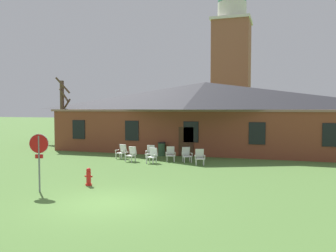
{
  "coord_description": "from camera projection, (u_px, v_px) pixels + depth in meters",
  "views": [
    {
      "loc": [
        5.87,
        -11.08,
        3.44
      ],
      "look_at": [
        -0.2,
        8.03,
        2.41
      ],
      "focal_mm": 36.89,
      "sensor_mm": 36.0,
      "label": 1
    }
  ],
  "objects": [
    {
      "name": "lawn_chair_under_eave",
      "position": [
        200.0,
        157.0,
        21.02
      ],
      "size": [
        0.74,
        0.79,
        0.96
      ],
      "color": "silver",
      "rests_on": "ground"
    },
    {
      "name": "lawn_chair_middle",
      "position": [
        152.0,
        155.0,
        21.65
      ],
      "size": [
        0.7,
        0.73,
        0.96
      ],
      "color": "white",
      "rests_on": "ground"
    },
    {
      "name": "ground_plane",
      "position": [
        106.0,
        203.0,
        12.5
      ],
      "size": [
        200.0,
        200.0,
        0.0
      ],
      "primitive_type": "plane",
      "color": "#517A38"
    },
    {
      "name": "bare_tree_beside_building",
      "position": [
        63.0,
        111.0,
        30.85
      ],
      "size": [
        1.21,
        1.67,
        6.18
      ],
      "color": "brown",
      "rests_on": "ground"
    },
    {
      "name": "dome_tower",
      "position": [
        231.0,
        62.0,
        46.53
      ],
      "size": [
        5.18,
        5.18,
        21.04
      ],
      "color": "#93563D",
      "rests_on": "ground"
    },
    {
      "name": "lawn_chair_left_end",
      "position": [
        151.0,
        152.0,
        23.24
      ],
      "size": [
        0.74,
        0.79,
        0.96
      ],
      "color": "white",
      "rests_on": "ground"
    },
    {
      "name": "trash_bin",
      "position": [
        162.0,
        149.0,
        25.06
      ],
      "size": [
        0.56,
        0.56,
        0.98
      ],
      "color": "#335638",
      "rests_on": "ground"
    },
    {
      "name": "fire_hydrant",
      "position": [
        89.0,
        177.0,
        15.36
      ],
      "size": [
        0.36,
        0.28,
        0.79
      ],
      "color": "red",
      "rests_on": "ground"
    },
    {
      "name": "stop_sign",
      "position": [
        39.0,
        151.0,
        14.1
      ],
      "size": [
        0.77,
        0.27,
        2.4
      ],
      "color": "slate",
      "rests_on": "ground"
    },
    {
      "name": "lawn_chair_right_end",
      "position": [
        171.0,
        154.0,
        22.42
      ],
      "size": [
        0.75,
        0.81,
        0.96
      ],
      "color": "silver",
      "rests_on": "ground"
    },
    {
      "name": "brick_building",
      "position": [
        205.0,
        115.0,
        29.34
      ],
      "size": [
        23.83,
        10.4,
        5.66
      ],
      "color": "brown",
      "rests_on": "ground"
    },
    {
      "name": "lawn_chair_by_porch",
      "position": [
        122.0,
        151.0,
        23.65
      ],
      "size": [
        0.72,
        0.76,
        0.96
      ],
      "color": "silver",
      "rests_on": "ground"
    },
    {
      "name": "lawn_chair_near_door",
      "position": [
        131.0,
        154.0,
        22.35
      ],
      "size": [
        0.7,
        0.73,
        0.96
      ],
      "color": "silver",
      "rests_on": "ground"
    },
    {
      "name": "lawn_chair_far_side",
      "position": [
        187.0,
        154.0,
        22.07
      ],
      "size": [
        0.82,
        0.85,
        0.96
      ],
      "color": "white",
      "rests_on": "ground"
    }
  ]
}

